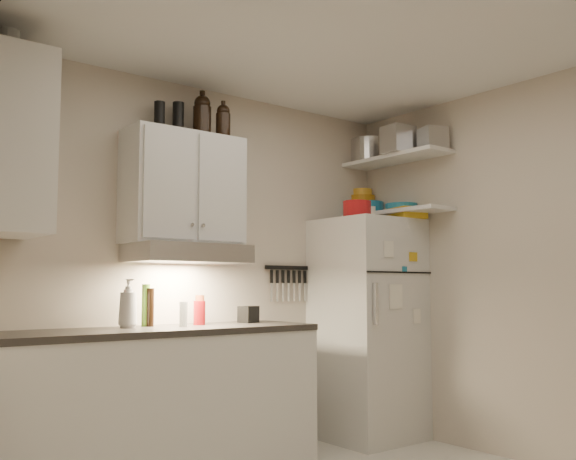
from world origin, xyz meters
TOP-DOWN VIEW (x-y plane):
  - ceiling at (0.00, 0.00)m, footprint 3.20×3.00m
  - back_wall at (0.00, 1.51)m, footprint 3.20×0.02m
  - left_wall at (-1.61, 0.00)m, footprint 0.02×3.00m
  - right_wall at (1.61, 0.00)m, footprint 0.02×3.00m
  - base_cabinet at (-0.55, 1.20)m, footprint 2.10×0.60m
  - countertop at (-0.55, 1.20)m, footprint 2.10×0.62m
  - upper_cabinet at (-0.30, 1.33)m, footprint 0.80×0.33m
  - side_cabinet at (-1.44, 1.20)m, footprint 0.33×0.55m
  - range_hood at (-0.30, 1.27)m, footprint 0.76×0.46m
  - fridge at (1.25, 1.16)m, footprint 0.70×0.68m
  - shelf_hi at (1.45, 1.02)m, footprint 0.30×0.95m
  - shelf_lo at (1.45, 1.02)m, footprint 0.30×0.95m
  - knife_strip at (0.70, 1.49)m, footprint 0.42×0.02m
  - dutch_oven at (1.04, 1.06)m, footprint 0.27×0.27m
  - book_stack at (1.47, 0.93)m, footprint 0.29×0.32m
  - spice_jar at (1.29, 1.15)m, footprint 0.08×0.08m
  - stock_pot at (1.52, 1.39)m, footprint 0.31×0.31m
  - tin_a at (1.37, 0.92)m, footprint 0.23×0.21m
  - tin_b at (1.50, 0.69)m, footprint 0.23×0.23m
  - bowl_teal at (1.48, 1.39)m, footprint 0.28×0.28m
  - bowl_orange at (1.52, 1.48)m, footprint 0.23×0.23m
  - bowl_yellow at (1.52, 1.48)m, footprint 0.18×0.18m
  - plates at (1.51, 1.03)m, footprint 0.28×0.28m
  - growler_a at (-0.17, 1.32)m, footprint 0.14×0.14m
  - growler_b at (-0.04, 1.26)m, footprint 0.10×0.10m
  - thermos_a at (-0.32, 1.38)m, footprint 0.10×0.10m
  - thermos_b at (-0.46, 1.38)m, footprint 0.08×0.08m
  - side_jar at (-1.47, 1.24)m, footprint 0.13×0.13m
  - soap_bottle at (-0.70, 1.29)m, footprint 0.15×0.15m
  - pepper_mill at (-0.17, 1.33)m, footprint 0.07×0.07m
  - oil_bottle at (-0.55, 1.36)m, footprint 0.07×0.07m
  - vinegar_bottle at (-0.53, 1.34)m, footprint 0.06×0.06m
  - clear_bottle at (-0.35, 1.23)m, footprint 0.06×0.06m
  - red_jar at (-0.20, 1.29)m, footprint 0.10×0.10m
  - caddy at (0.21, 1.30)m, footprint 0.16×0.14m

SIDE VIEW (x-z plane):
  - base_cabinet at x=-0.55m, z-range 0.00..0.88m
  - fridge at x=1.25m, z-range 0.00..1.70m
  - countertop at x=-0.55m, z-range 0.88..0.92m
  - caddy at x=0.21m, z-range 0.92..1.04m
  - clear_bottle at x=-0.35m, z-range 0.92..1.08m
  - red_jar at x=-0.20m, z-range 0.92..1.08m
  - pepper_mill at x=-0.17m, z-range 0.92..1.12m
  - vinegar_bottle at x=-0.53m, z-range 0.92..1.16m
  - oil_bottle at x=-0.55m, z-range 0.92..1.19m
  - soap_bottle at x=-0.70m, z-range 0.92..1.26m
  - back_wall at x=0.00m, z-range 0.00..2.60m
  - left_wall at x=-1.61m, z-range 0.00..2.60m
  - right_wall at x=1.61m, z-range 0.00..2.60m
  - knife_strip at x=0.70m, z-range 1.31..1.33m
  - range_hood at x=-0.30m, z-range 1.33..1.45m
  - book_stack at x=1.47m, z-range 1.70..1.79m
  - spice_jar at x=1.29m, z-range 1.70..1.81m
  - shelf_lo at x=1.45m, z-range 1.75..1.77m
  - dutch_oven at x=1.04m, z-range 1.70..1.82m
  - plates at x=1.51m, z-range 1.77..1.84m
  - upper_cabinet at x=-0.30m, z-range 1.45..2.20m
  - bowl_teal at x=1.48m, z-range 1.77..1.89m
  - bowl_orange at x=1.52m, z-range 1.89..1.96m
  - side_cabinet at x=-1.44m, z-range 1.45..2.45m
  - bowl_yellow at x=1.52m, z-range 1.96..2.01m
  - shelf_hi at x=1.45m, z-range 2.19..2.22m
  - thermos_b at x=-0.46m, z-range 2.20..2.41m
  - tin_b at x=1.50m, z-range 2.21..2.39m
  - thermos_a at x=-0.32m, z-range 2.20..2.43m
  - growler_b at x=-0.04m, z-range 2.20..2.44m
  - tin_a at x=1.37m, z-range 2.21..2.43m
  - stock_pot at x=1.52m, z-range 2.21..2.43m
  - growler_a at x=-0.17m, z-range 2.20..2.50m
  - side_jar at x=-1.47m, z-range 2.45..2.62m
  - ceiling at x=0.00m, z-range 2.60..2.62m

